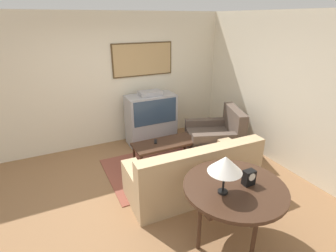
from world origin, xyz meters
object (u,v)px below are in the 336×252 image
object	(u,v)px
couch	(193,176)
mantel_clock	(249,177)
console_table	(234,191)
armchair	(215,139)
coffee_table	(165,145)
table_lamp	(225,165)
tv	(151,119)

from	to	relation	value
couch	mantel_clock	xyz separation A→B (m)	(0.06, -1.07, 0.59)
couch	console_table	distance (m)	1.12
armchair	mantel_clock	size ratio (longest dim) A/B	6.92
couch	coffee_table	world-z (taller)	couch
armchair	table_lamp	world-z (taller)	table_lamp
armchair	console_table	size ratio (longest dim) A/B	1.06
armchair	coffee_table	distance (m)	1.12
coffee_table	table_lamp	distance (m)	2.20
tv	armchair	bearing A→B (deg)	-47.13
couch	console_table	bearing A→B (deg)	86.15
console_table	coffee_table	bearing A→B (deg)	88.13
coffee_table	mantel_clock	distance (m)	2.11
couch	armchair	xyz separation A→B (m)	(1.08, 0.95, -0.01)
tv	armchair	xyz separation A→B (m)	(0.96, -1.04, -0.25)
tv	couch	distance (m)	2.01
coffee_table	mantel_clock	bearing A→B (deg)	-87.52
tv	console_table	size ratio (longest dim) A/B	0.99
couch	armchair	world-z (taller)	armchair
coffee_table	console_table	size ratio (longest dim) A/B	0.99
console_table	mantel_clock	distance (m)	0.22
tv	couch	xyz separation A→B (m)	(-0.12, -1.99, -0.24)
armchair	table_lamp	distance (m)	2.59
couch	console_table	size ratio (longest dim) A/B	1.72
table_lamp	coffee_table	bearing A→B (deg)	82.56
tv	armchair	world-z (taller)	tv
mantel_clock	table_lamp	bearing A→B (deg)	179.82
couch	tv	bearing A→B (deg)	-92.23
couch	table_lamp	xyz separation A→B (m)	(-0.29, -1.06, 0.86)
tv	mantel_clock	size ratio (longest dim) A/B	6.46
tv	coffee_table	bearing A→B (deg)	-98.35
tv	armchair	distance (m)	1.44
coffee_table	mantel_clock	size ratio (longest dim) A/B	6.47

